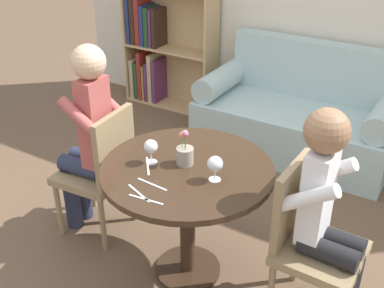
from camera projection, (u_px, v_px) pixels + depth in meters
The scene contains 15 objects.
ground_plane at pixel (188, 270), 2.97m from camera, with size 16.00×16.00×0.00m, color brown.
round_table at pixel (187, 190), 2.68m from camera, with size 0.95×0.95×0.75m.
couch at pixel (297, 117), 4.17m from camera, with size 1.66×0.80×0.92m.
bookshelf_left at pixel (160, 49), 4.98m from camera, with size 0.99×0.28×1.23m.
chair_left at pixel (102, 168), 3.09m from camera, with size 0.45×0.45×0.90m.
chair_right at pixel (308, 237), 2.48m from camera, with size 0.43×0.43×0.90m.
person_left at pixel (88, 138), 3.02m from camera, with size 0.43×0.36×1.31m.
person_right at pixel (329, 216), 2.36m from camera, with size 0.42×0.35×1.23m.
wine_glass_left at pixel (151, 147), 2.61m from camera, with size 0.08×0.08×0.14m.
wine_glass_right at pixel (215, 165), 2.45m from camera, with size 0.08×0.08×0.14m.
flower_vase at pixel (185, 153), 2.61m from camera, with size 0.10×0.10×0.21m.
knife_left_setting at pixel (146, 199), 2.34m from camera, with size 0.19×0.03×0.00m.
fork_left_setting at pixel (152, 184), 2.46m from camera, with size 0.19×0.03×0.00m.
knife_right_setting at pixel (148, 166), 2.62m from camera, with size 0.13×0.15×0.00m.
fork_right_setting at pixel (139, 193), 2.39m from camera, with size 0.18×0.08×0.00m.
Camera 1 is at (1.18, -1.89, 2.11)m, focal length 45.00 mm.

